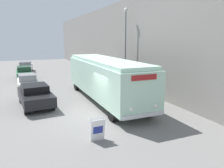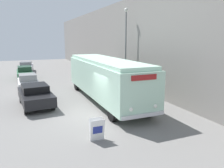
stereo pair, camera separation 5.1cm
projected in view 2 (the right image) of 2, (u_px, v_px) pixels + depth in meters
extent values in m
plane|color=slate|center=(93.00, 114.00, 13.67)|extent=(80.00, 80.00, 0.00)
cube|color=gray|center=(117.00, 43.00, 24.18)|extent=(0.30, 60.00, 8.44)
cylinder|color=black|center=(112.00, 112.00, 12.47)|extent=(0.28, 1.06, 1.06)
cylinder|color=black|center=(148.00, 107.00, 13.36)|extent=(0.28, 1.06, 1.06)
cylinder|color=black|center=(77.00, 84.00, 20.15)|extent=(0.28, 1.06, 1.06)
cylinder|color=black|center=(101.00, 82.00, 21.05)|extent=(0.28, 1.06, 1.06)
cube|color=#B2DBC1|center=(105.00, 78.00, 16.51)|extent=(2.69, 11.31, 2.41)
cube|color=silver|center=(105.00, 61.00, 16.25)|extent=(2.47, 10.86, 0.24)
cube|color=silver|center=(143.00, 115.00, 11.57)|extent=(2.55, 0.12, 0.20)
sphere|color=white|center=(131.00, 109.00, 11.23)|extent=(0.22, 0.22, 0.22)
sphere|color=white|center=(155.00, 106.00, 11.79)|extent=(0.22, 0.22, 0.22)
cube|color=maroon|center=(144.00, 77.00, 11.20)|extent=(1.48, 0.06, 0.28)
cube|color=gray|center=(97.00, 140.00, 10.19)|extent=(0.60, 0.22, 0.01)
cube|color=white|center=(98.00, 130.00, 10.00)|extent=(0.67, 0.21, 1.05)
cube|color=white|center=(96.00, 129.00, 10.17)|extent=(0.67, 0.21, 1.05)
cube|color=navy|center=(98.00, 130.00, 9.98)|extent=(0.47, 0.07, 0.37)
cylinder|color=#595E60|center=(126.00, 51.00, 20.62)|extent=(0.12, 0.12, 7.14)
sphere|color=silver|center=(126.00, 10.00, 19.88)|extent=(0.36, 0.36, 0.36)
cylinder|color=black|center=(26.00, 109.00, 13.67)|extent=(0.22, 0.69, 0.69)
cylinder|color=black|center=(53.00, 105.00, 14.44)|extent=(0.22, 0.69, 0.69)
cylinder|color=black|center=(21.00, 98.00, 16.23)|extent=(0.22, 0.69, 0.69)
cylinder|color=black|center=(44.00, 95.00, 16.99)|extent=(0.22, 0.69, 0.69)
cube|color=black|center=(36.00, 96.00, 15.26)|extent=(2.31, 4.50, 0.68)
cube|color=black|center=(35.00, 88.00, 15.24)|extent=(1.82, 2.09, 0.49)
cylinder|color=black|center=(20.00, 90.00, 18.80)|extent=(0.22, 0.61, 0.61)
cylinder|color=black|center=(38.00, 89.00, 19.39)|extent=(0.22, 0.61, 0.61)
cylinder|color=black|center=(20.00, 85.00, 21.14)|extent=(0.22, 0.61, 0.61)
cylinder|color=black|center=(35.00, 83.00, 21.72)|extent=(0.22, 0.61, 0.61)
cube|color=silver|center=(28.00, 83.00, 20.20)|extent=(1.81, 4.05, 0.58)
cube|color=gray|center=(28.00, 77.00, 20.18)|extent=(1.50, 1.84, 0.57)
cylinder|color=black|center=(19.00, 79.00, 24.15)|extent=(0.22, 0.70, 0.70)
cylinder|color=black|center=(33.00, 78.00, 24.72)|extent=(0.22, 0.70, 0.70)
cylinder|color=black|center=(18.00, 74.00, 26.99)|extent=(0.22, 0.70, 0.70)
cylinder|color=black|center=(31.00, 74.00, 27.56)|extent=(0.22, 0.70, 0.70)
cube|color=#2D6642|center=(25.00, 73.00, 25.80)|extent=(1.80, 4.59, 0.59)
cube|color=#193824|center=(24.00, 69.00, 25.78)|extent=(1.50, 2.08, 0.55)
cylinder|color=black|center=(20.00, 71.00, 29.49)|extent=(0.22, 0.69, 0.69)
cylinder|color=black|center=(31.00, 71.00, 29.93)|extent=(0.22, 0.69, 0.69)
cylinder|color=black|center=(22.00, 68.00, 32.50)|extent=(0.22, 0.69, 0.69)
cylinder|color=black|center=(32.00, 68.00, 32.94)|extent=(0.22, 0.69, 0.69)
cube|color=#B7B7BC|center=(26.00, 67.00, 31.15)|extent=(2.15, 4.75, 0.66)
cube|color=slate|center=(26.00, 63.00, 31.14)|extent=(1.66, 2.20, 0.48)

